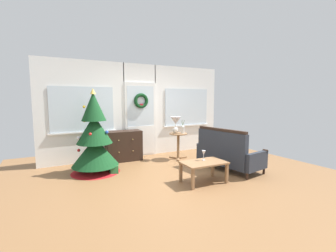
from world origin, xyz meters
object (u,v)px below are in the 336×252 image
(side_table, at_px, (178,141))
(flower_vase, at_px, (183,129))
(coffee_table, at_px, (204,165))
(christmas_tree, at_px, (95,141))
(gift_box, at_px, (114,170))
(table_lamp, at_px, (176,123))
(dresser_cabinet, at_px, (124,146))
(settee_sofa, at_px, (227,154))
(wine_glass, at_px, (204,153))

(side_table, xyz_separation_m, flower_vase, (0.10, -0.06, 0.32))
(flower_vase, height_order, coffee_table, flower_vase)
(christmas_tree, height_order, gift_box, christmas_tree)
(gift_box, bearing_deg, christmas_tree, 139.68)
(table_lamp, relative_size, flower_vase, 1.26)
(side_table, distance_m, table_lamp, 0.49)
(gift_box, bearing_deg, dresser_cabinet, 59.94)
(settee_sofa, bearing_deg, flower_vase, 105.72)
(christmas_tree, height_order, table_lamp, christmas_tree)
(dresser_cabinet, xyz_separation_m, side_table, (1.32, -0.55, 0.10))
(table_lamp, xyz_separation_m, wine_glass, (-0.36, -1.69, -0.43))
(christmas_tree, bearing_deg, table_lamp, 3.80)
(settee_sofa, distance_m, flower_vase, 1.40)
(settee_sofa, bearing_deg, dresser_cabinet, 133.17)
(flower_vase, height_order, gift_box, flower_vase)
(settee_sofa, distance_m, table_lamp, 1.60)
(dresser_cabinet, xyz_separation_m, flower_vase, (1.42, -0.61, 0.42))
(christmas_tree, bearing_deg, settee_sofa, -25.25)
(flower_vase, bearing_deg, dresser_cabinet, 156.62)
(dresser_cabinet, bearing_deg, settee_sofa, -46.83)
(christmas_tree, xyz_separation_m, gift_box, (0.32, -0.27, -0.61))
(gift_box, bearing_deg, side_table, 11.37)
(side_table, bearing_deg, coffee_table, -105.55)
(christmas_tree, xyz_separation_m, flower_vase, (2.28, 0.04, 0.11))
(coffee_table, bearing_deg, settee_sofa, 22.94)
(table_lamp, relative_size, wine_glass, 2.26)
(table_lamp, bearing_deg, flower_vase, -32.01)
(table_lamp, bearing_deg, coffee_table, -103.41)
(settee_sofa, xyz_separation_m, side_table, (-0.46, 1.35, 0.12))
(settee_sofa, distance_m, side_table, 1.43)
(settee_sofa, relative_size, flower_vase, 4.46)
(table_lamp, bearing_deg, gift_box, -167.04)
(settee_sofa, bearing_deg, side_table, 108.94)
(table_lamp, bearing_deg, dresser_cabinet, 157.82)
(christmas_tree, height_order, coffee_table, christmas_tree)
(settee_sofa, relative_size, wine_glass, 8.00)
(dresser_cabinet, xyz_separation_m, gift_box, (-0.54, -0.93, -0.30))
(settee_sofa, bearing_deg, table_lamp, 110.63)
(wine_glass, bearing_deg, gift_box, 138.28)
(coffee_table, bearing_deg, gift_box, 134.95)
(coffee_table, bearing_deg, dresser_cabinet, 109.93)
(coffee_table, relative_size, wine_glass, 4.43)
(gift_box, bearing_deg, flower_vase, 9.10)
(side_table, bearing_deg, table_lamp, 146.31)
(coffee_table, xyz_separation_m, wine_glass, (0.07, 0.09, 0.20))
(settee_sofa, xyz_separation_m, wine_glass, (-0.88, -0.31, 0.17))
(christmas_tree, height_order, side_table, christmas_tree)
(christmas_tree, xyz_separation_m, side_table, (2.18, 0.10, -0.20))
(side_table, xyz_separation_m, gift_box, (-1.86, -0.37, -0.41))
(christmas_tree, relative_size, wine_glass, 9.36)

